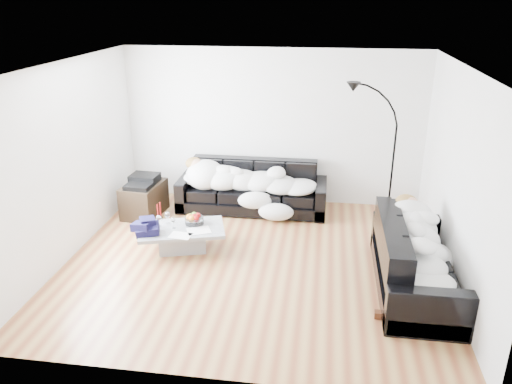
# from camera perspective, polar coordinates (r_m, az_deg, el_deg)

# --- Properties ---
(ground) EXTENTS (5.00, 5.00, 0.00)m
(ground) POSITION_cam_1_polar(r_m,az_deg,el_deg) (6.84, -0.36, -7.95)
(ground) COLOR brown
(ground) RESTS_ON ground
(wall_back) EXTENTS (5.00, 0.02, 2.60)m
(wall_back) POSITION_cam_1_polar(r_m,az_deg,el_deg) (8.43, 1.91, 7.39)
(wall_back) COLOR silver
(wall_back) RESTS_ON ground
(wall_left) EXTENTS (0.02, 4.50, 2.60)m
(wall_left) POSITION_cam_1_polar(r_m,az_deg,el_deg) (7.10, -20.81, 3.18)
(wall_left) COLOR silver
(wall_left) RESTS_ON ground
(wall_right) EXTENTS (0.02, 4.50, 2.60)m
(wall_right) POSITION_cam_1_polar(r_m,az_deg,el_deg) (6.44, 22.20, 1.15)
(wall_right) COLOR silver
(wall_right) RESTS_ON ground
(ceiling) EXTENTS (5.00, 5.00, 0.00)m
(ceiling) POSITION_cam_1_polar(r_m,az_deg,el_deg) (5.99, -0.42, 14.20)
(ceiling) COLOR white
(ceiling) RESTS_ON ground
(sofa_back) EXTENTS (2.45, 0.85, 0.80)m
(sofa_back) POSITION_cam_1_polar(r_m,az_deg,el_deg) (8.27, -0.45, 0.56)
(sofa_back) COLOR black
(sofa_back) RESTS_ON ground
(sofa_right) EXTENTS (0.89, 2.09, 0.84)m
(sofa_right) POSITION_cam_1_polar(r_m,az_deg,el_deg) (6.38, 17.88, -7.11)
(sofa_right) COLOR black
(sofa_right) RESTS_ON ground
(sleeper_back) EXTENTS (2.07, 0.72, 0.41)m
(sleeper_back) POSITION_cam_1_polar(r_m,az_deg,el_deg) (8.15, -0.51, 1.93)
(sleeper_back) COLOR silver
(sleeper_back) RESTS_ON sofa_back
(sleeper_right) EXTENTS (0.76, 1.79, 0.44)m
(sleeper_right) POSITION_cam_1_polar(r_m,az_deg,el_deg) (6.28, 18.10, -5.37)
(sleeper_right) COLOR silver
(sleeper_right) RESTS_ON sofa_right
(teal_cushion) EXTENTS (0.42, 0.38, 0.20)m
(teal_cushion) POSITION_cam_1_polar(r_m,az_deg,el_deg) (6.81, 16.87, -2.30)
(teal_cushion) COLOR #0B5150
(teal_cushion) RESTS_ON sofa_right
(coffee_table) EXTENTS (1.31, 0.99, 0.34)m
(coffee_table) POSITION_cam_1_polar(r_m,az_deg,el_deg) (7.14, -8.42, -5.30)
(coffee_table) COLOR #939699
(coffee_table) RESTS_ON ground
(fruit_bowl) EXTENTS (0.31, 0.31, 0.16)m
(fruit_bowl) POSITION_cam_1_polar(r_m,az_deg,el_deg) (7.12, -7.08, -3.03)
(fruit_bowl) COLOR white
(fruit_bowl) RESTS_ON coffee_table
(wine_glass_a) EXTENTS (0.08, 0.08, 0.18)m
(wine_glass_a) POSITION_cam_1_polar(r_m,az_deg,el_deg) (7.19, -10.07, -2.91)
(wine_glass_a) COLOR white
(wine_glass_a) RESTS_ON coffee_table
(wine_glass_b) EXTENTS (0.08, 0.08, 0.17)m
(wine_glass_b) POSITION_cam_1_polar(r_m,az_deg,el_deg) (7.12, -11.03, -3.27)
(wine_glass_b) COLOR white
(wine_glass_b) RESTS_ON coffee_table
(wine_glass_c) EXTENTS (0.07, 0.07, 0.16)m
(wine_glass_c) POSITION_cam_1_polar(r_m,az_deg,el_deg) (7.04, -9.41, -3.51)
(wine_glass_c) COLOR white
(wine_glass_c) RESTS_ON coffee_table
(candle_left) EXTENTS (0.04, 0.04, 0.23)m
(candle_left) POSITION_cam_1_polar(r_m,az_deg,el_deg) (7.34, -11.16, -2.24)
(candle_left) COLOR maroon
(candle_left) RESTS_ON coffee_table
(candle_right) EXTENTS (0.06, 0.06, 0.25)m
(candle_right) POSITION_cam_1_polar(r_m,az_deg,el_deg) (7.36, -10.87, -2.10)
(candle_right) COLOR maroon
(candle_right) RESTS_ON coffee_table
(newspaper_a) EXTENTS (0.39, 0.35, 0.01)m
(newspaper_a) POSITION_cam_1_polar(r_m,az_deg,el_deg) (6.94, -6.57, -4.39)
(newspaper_a) COLOR silver
(newspaper_a) RESTS_ON coffee_table
(newspaper_b) EXTENTS (0.31, 0.24, 0.01)m
(newspaper_b) POSITION_cam_1_polar(r_m,az_deg,el_deg) (6.84, -8.62, -4.92)
(newspaper_b) COLOR silver
(newspaper_b) RESTS_ON coffee_table
(navy_jacket) EXTENTS (0.38, 0.34, 0.16)m
(navy_jacket) POSITION_cam_1_polar(r_m,az_deg,el_deg) (6.93, -12.57, -3.42)
(navy_jacket) COLOR black
(navy_jacket) RESTS_ON coffee_table
(shoes) EXTENTS (0.45, 0.37, 0.09)m
(shoes) POSITION_cam_1_polar(r_m,az_deg,el_deg) (5.98, 15.23, -13.08)
(shoes) COLOR #472311
(shoes) RESTS_ON ground
(av_cabinet) EXTENTS (0.62, 0.83, 0.53)m
(av_cabinet) POSITION_cam_1_polar(r_m,az_deg,el_deg) (8.35, -12.66, -0.80)
(av_cabinet) COLOR black
(av_cabinet) RESTS_ON ground
(stereo) EXTENTS (0.46, 0.37, 0.13)m
(stereo) POSITION_cam_1_polar(r_m,az_deg,el_deg) (8.23, -12.84, 1.31)
(stereo) COLOR black
(stereo) RESTS_ON av_cabinet
(floor_lamp) EXTENTS (0.74, 0.37, 1.95)m
(floor_lamp) POSITION_cam_1_polar(r_m,az_deg,el_deg) (7.84, 15.34, 3.00)
(floor_lamp) COLOR black
(floor_lamp) RESTS_ON ground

